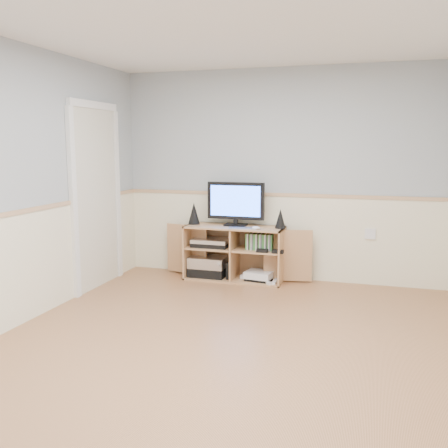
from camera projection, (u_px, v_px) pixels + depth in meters
The scene contains 11 objects.
room at pixel (231, 195), 3.92m from camera, with size 4.04×4.54×2.54m.
media_cabinet at pixel (236, 252), 6.03m from camera, with size 1.83×0.44×0.65m.
monitor at pixel (236, 202), 5.93m from camera, with size 0.69×0.18×0.52m.
speaker_left at pixel (194, 213), 6.07m from camera, with size 0.14×0.14×0.26m, color black.
speaker_right at pixel (280, 219), 5.77m from camera, with size 0.12×0.12×0.23m, color black.
keyboard at pixel (243, 228), 5.75m from camera, with size 0.32×0.13×0.01m, color silver.
mouse at pixel (256, 228), 5.71m from camera, with size 0.10×0.06×0.04m, color white.
av_components at pixel (210, 260), 6.08m from camera, with size 0.52×0.33×0.47m.
game_consoles at pixel (259, 276), 5.92m from camera, with size 0.46×0.30×0.11m.
game_cases at pixel (260, 242), 5.84m from camera, with size 0.32×0.14×0.19m, color #3F8C3F.
wall_outlet at pixel (370, 234), 5.71m from camera, with size 0.12×0.03×0.12m, color white.
Camera 1 is at (1.02, -3.63, 1.60)m, focal length 40.00 mm.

